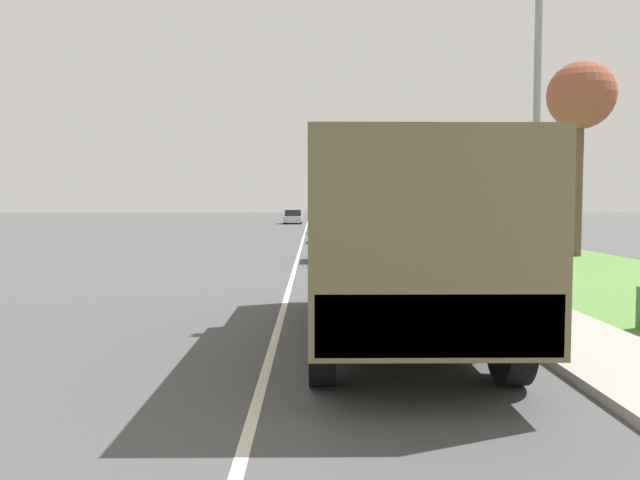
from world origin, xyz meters
The scene contains 12 objects.
ground_plane centered at (0.00, 40.00, 0.00)m, with size 180.00×180.00×0.00m, color #4C4C4F.
lane_centre_stripe centered at (0.00, 40.00, 0.00)m, with size 0.12×120.00×0.00m.
sidewalk_right centered at (4.50, 40.00, 0.06)m, with size 1.80×120.00×0.12m.
grass_strip_right centered at (8.90, 40.00, 0.01)m, with size 7.00×120.00×0.02m.
military_truck centered at (1.78, 10.19, 1.60)m, with size 2.47×7.40×2.84m.
car_nearest_ahead centered at (1.80, 23.15, 0.67)m, with size 1.81×4.41×1.49m.
car_second_ahead centered at (1.81, 33.58, 0.65)m, with size 1.72×4.26×1.44m.
car_third_ahead centered at (1.80, 43.51, 0.66)m, with size 1.90×4.07×1.46m.
car_fourth_ahead centered at (2.10, 53.18, 0.77)m, with size 1.87×4.40×1.73m.
car_farthest_ahead centered at (-1.41, 62.62, 0.62)m, with size 1.78×4.56×1.36m.
lamp_post centered at (4.55, 12.55, 4.48)m, with size 1.69×0.24×7.36m.
tree_mid_right centered at (10.80, 24.78, 6.09)m, with size 2.55×2.55×7.43m.
Camera 1 is at (0.59, 0.90, 2.10)m, focal length 35.00 mm.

